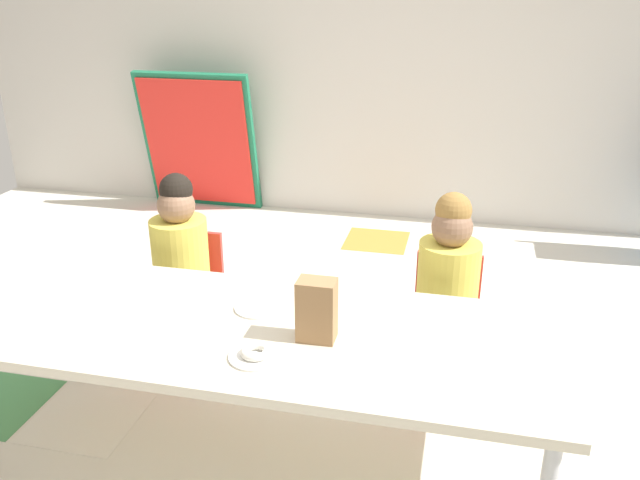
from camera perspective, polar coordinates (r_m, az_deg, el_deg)
The scene contains 10 objects.
ground_plane at distance 3.06m, azimuth -0.36°, elevation -12.72°, with size 6.55×4.75×0.02m.
back_wall at distance 4.88m, azimuth 6.48°, elevation 16.47°, with size 6.55×0.10×2.54m, color beige.
craft_table at distance 2.37m, azimuth -5.33°, elevation -8.43°, with size 2.12×0.80×0.58m.
seated_child_near_camera at distance 3.09m, azimuth -12.02°, elevation -0.94°, with size 0.32×0.31×0.92m.
seated_child_middle_seat at distance 2.82m, azimuth 11.11°, elevation -3.12°, with size 0.32×0.31×0.92m.
folded_activity_table at distance 5.19m, azimuth -10.51°, elevation 8.37°, with size 0.90×0.29×1.09m.
paper_bag_brown at distance 2.22m, azimuth -0.29°, elevation -6.13°, with size 0.13×0.09×0.22m, color #9E754C.
paper_plate_near_edge at distance 2.18m, azimuth -5.61°, elevation -10.04°, with size 0.18×0.18×0.01m, color white.
paper_plate_center_table at distance 2.47m, azimuth -5.37°, elevation -5.88°, with size 0.18×0.18×0.01m, color white.
donut_powdered_on_plate at distance 2.17m, azimuth -5.62°, elevation -9.65°, with size 0.10×0.10×0.03m, color white.
Camera 1 is at (0.57, -2.45, 1.74)m, focal length 36.73 mm.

